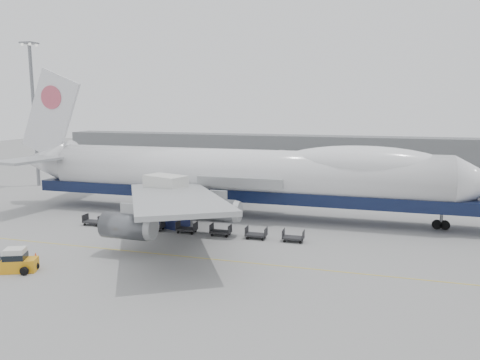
% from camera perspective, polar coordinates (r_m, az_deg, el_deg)
% --- Properties ---
extents(ground, '(260.00, 260.00, 0.00)m').
position_cam_1_polar(ground, '(51.84, -3.85, -7.29)').
color(ground, gray).
rests_on(ground, ground).
extents(apron_line, '(60.00, 0.15, 0.01)m').
position_cam_1_polar(apron_line, '(46.52, -6.44, -9.28)').
color(apron_line, gold).
rests_on(apron_line, ground).
extents(hangar, '(110.00, 8.00, 7.00)m').
position_cam_1_polar(hangar, '(120.27, 3.25, 3.86)').
color(hangar, slate).
rests_on(hangar, ground).
extents(floodlight_mast, '(2.40, 2.40, 25.43)m').
position_cam_1_polar(floodlight_mast, '(92.22, -23.86, 8.17)').
color(floodlight_mast, slate).
rests_on(floodlight_mast, ground).
extents(airliner, '(67.00, 55.30, 19.98)m').
position_cam_1_polar(airliner, '(61.59, 0.53, 0.73)').
color(airliner, white).
rests_on(airliner, ground).
extents(catering_truck, '(6.02, 4.98, 6.20)m').
position_cam_1_polar(catering_truck, '(57.78, -9.01, -2.13)').
color(catering_truck, navy).
rests_on(catering_truck, ground).
extents(baggage_tug, '(3.29, 2.59, 2.13)m').
position_cam_1_polar(baggage_tug, '(46.52, -25.45, -8.92)').
color(baggage_tug, orange).
rests_on(baggage_tug, ground).
extents(traffic_cone, '(0.37, 0.37, 0.55)m').
position_cam_1_polar(traffic_cone, '(49.97, -23.65, -8.40)').
color(traffic_cone, '#FF4A0D').
rests_on(traffic_cone, ground).
extents(dolly_0, '(2.30, 1.35, 1.30)m').
position_cam_1_polar(dolly_0, '(60.48, -17.46, -4.78)').
color(dolly_0, '#2D2D30').
rests_on(dolly_0, ground).
extents(dolly_1, '(2.30, 1.35, 1.30)m').
position_cam_1_polar(dolly_1, '(58.31, -14.06, -5.14)').
color(dolly_1, '#2D2D30').
rests_on(dolly_1, ground).
extents(dolly_2, '(2.30, 1.35, 1.30)m').
position_cam_1_polar(dolly_2, '(56.36, -10.41, -5.51)').
color(dolly_2, '#2D2D30').
rests_on(dolly_2, ground).
extents(dolly_3, '(2.30, 1.35, 1.30)m').
position_cam_1_polar(dolly_3, '(54.65, -6.50, -5.88)').
color(dolly_3, '#2D2D30').
rests_on(dolly_3, ground).
extents(dolly_4, '(2.30, 1.35, 1.30)m').
position_cam_1_polar(dolly_4, '(53.22, -2.36, -6.25)').
color(dolly_4, '#2D2D30').
rests_on(dolly_4, ground).
extents(dolly_5, '(2.30, 1.35, 1.30)m').
position_cam_1_polar(dolly_5, '(52.07, 1.99, -6.59)').
color(dolly_5, '#2D2D30').
rests_on(dolly_5, ground).
extents(dolly_6, '(2.30, 1.35, 1.30)m').
position_cam_1_polar(dolly_6, '(51.24, 6.51, -6.91)').
color(dolly_6, '#2D2D30').
rests_on(dolly_6, ground).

